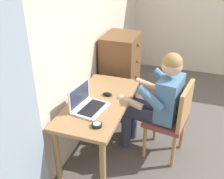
% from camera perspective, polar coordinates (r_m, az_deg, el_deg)
% --- Properties ---
extents(wall_back, '(4.80, 0.05, 2.50)m').
position_cam_1_polar(wall_back, '(3.04, -5.95, 11.85)').
color(wall_back, beige).
rests_on(wall_back, ground_plane).
extents(curtain_panel, '(0.65, 0.03, 2.23)m').
position_cam_1_polar(curtain_panel, '(1.96, -20.97, -4.60)').
color(curtain_panel, '#8EA3B7').
rests_on(curtain_panel, ground_plane).
extents(desk, '(1.16, 0.56, 0.71)m').
position_cam_1_polar(desk, '(2.79, -2.61, -4.47)').
color(desk, '#9E754C').
rests_on(desk, ground_plane).
extents(dresser, '(0.52, 0.45, 1.09)m').
position_cam_1_polar(dresser, '(3.66, 1.77, 3.16)').
color(dresser, brown).
rests_on(dresser, ground_plane).
extents(chair, '(0.48, 0.46, 0.88)m').
position_cam_1_polar(chair, '(2.94, 12.56, -5.71)').
color(chair, brown).
rests_on(chair, ground_plane).
extents(person_seated, '(0.59, 0.63, 1.20)m').
position_cam_1_polar(person_seated, '(2.88, 9.46, -1.86)').
color(person_seated, '#33384C').
rests_on(person_seated, ground_plane).
extents(laptop, '(0.37, 0.30, 0.24)m').
position_cam_1_polar(laptop, '(2.60, -5.23, -2.98)').
color(laptop, silver).
rests_on(laptop, desk).
extents(computer_mouse, '(0.07, 0.10, 0.03)m').
position_cam_1_polar(computer_mouse, '(2.82, -0.96, -0.98)').
color(computer_mouse, black).
rests_on(computer_mouse, desk).
extents(desk_clock, '(0.09, 0.09, 0.03)m').
position_cam_1_polar(desk_clock, '(2.38, -3.17, -7.40)').
color(desk_clock, black).
rests_on(desk_clock, desk).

